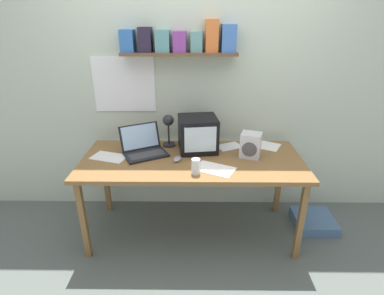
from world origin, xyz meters
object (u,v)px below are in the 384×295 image
object	(u,v)px
corner_desk	(192,164)
juice_glass	(196,167)
desk_lamp	(168,125)
computer_mouse	(177,159)
loose_paper_near_laptop	(215,169)
open_notebook	(229,146)
space_heater	(251,145)
printed_handout	(267,146)
floor_cushion	(314,221)
laptop	(143,147)
loose_paper_near_monitor	(109,157)
crt_monitor	(198,134)

from	to	relation	value
corner_desk	juice_glass	world-z (taller)	juice_glass
desk_lamp	computer_mouse	size ratio (longest dim) A/B	2.66
corner_desk	loose_paper_near_laptop	xyz separation A→B (m)	(0.18, -0.19, 0.06)
open_notebook	loose_paper_near_laptop	xyz separation A→B (m)	(-0.16, -0.44, 0.00)
space_heater	printed_handout	size ratio (longest dim) A/B	0.75
floor_cushion	loose_paper_near_laptop	bearing A→B (deg)	-164.28
laptop	computer_mouse	xyz separation A→B (m)	(0.30, -0.15, -0.04)
open_notebook	loose_paper_near_monitor	bearing A→B (deg)	-167.21
space_heater	juice_glass	bearing A→B (deg)	-127.97
loose_paper_near_laptop	printed_handout	distance (m)	0.69
desk_lamp	printed_handout	world-z (taller)	desk_lamp
printed_handout	juice_glass	bearing A→B (deg)	-140.99
computer_mouse	laptop	bearing A→B (deg)	153.45
loose_paper_near_monitor	floor_cushion	distance (m)	1.99
open_notebook	floor_cushion	world-z (taller)	open_notebook
crt_monitor	loose_paper_near_laptop	world-z (taller)	crt_monitor
space_heater	loose_paper_near_monitor	xyz separation A→B (m)	(-1.19, -0.02, -0.10)
juice_glass	open_notebook	world-z (taller)	juice_glass
printed_handout	open_notebook	bearing A→B (deg)	-177.26
corner_desk	laptop	xyz separation A→B (m)	(-0.42, 0.11, 0.12)
loose_paper_near_laptop	corner_desk	bearing A→B (deg)	133.30
crt_monitor	loose_paper_near_monitor	size ratio (longest dim) A/B	1.08
juice_glass	computer_mouse	world-z (taller)	juice_glass
crt_monitor	desk_lamp	distance (m)	0.27
corner_desk	laptop	distance (m)	0.45
desk_lamp	computer_mouse	world-z (taller)	desk_lamp
juice_glass	loose_paper_near_monitor	distance (m)	0.78
crt_monitor	printed_handout	size ratio (longest dim) A/B	1.29
floor_cushion	loose_paper_near_monitor	bearing A→B (deg)	-177.91
laptop	space_heater	size ratio (longest dim) A/B	2.13
desk_lamp	floor_cushion	world-z (taller)	desk_lamp
loose_paper_near_monitor	printed_handout	distance (m)	1.41
crt_monitor	loose_paper_near_monitor	world-z (taller)	crt_monitor
computer_mouse	loose_paper_near_laptop	size ratio (longest dim) A/B	0.33
desk_lamp	floor_cushion	size ratio (longest dim) A/B	0.86
loose_paper_near_monitor	printed_handout	world-z (taller)	same
open_notebook	loose_paper_near_laptop	size ratio (longest dim) A/B	0.75
desk_lamp	juice_glass	bearing A→B (deg)	-69.47
desk_lamp	loose_paper_near_laptop	distance (m)	0.61
corner_desk	loose_paper_near_laptop	size ratio (longest dim) A/B	5.24
juice_glass	printed_handout	size ratio (longest dim) A/B	0.43
juice_glass	crt_monitor	bearing A→B (deg)	87.69
printed_handout	loose_paper_near_monitor	bearing A→B (deg)	-169.71
space_heater	floor_cushion	distance (m)	1.05
computer_mouse	desk_lamp	bearing A→B (deg)	108.12
juice_glass	open_notebook	distance (m)	0.60
juice_glass	loose_paper_near_laptop	xyz separation A→B (m)	(0.15, 0.07, -0.05)
laptop	space_heater	distance (m)	0.91
corner_desk	desk_lamp	distance (m)	0.41
printed_handout	floor_cushion	size ratio (longest dim) A/B	0.76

